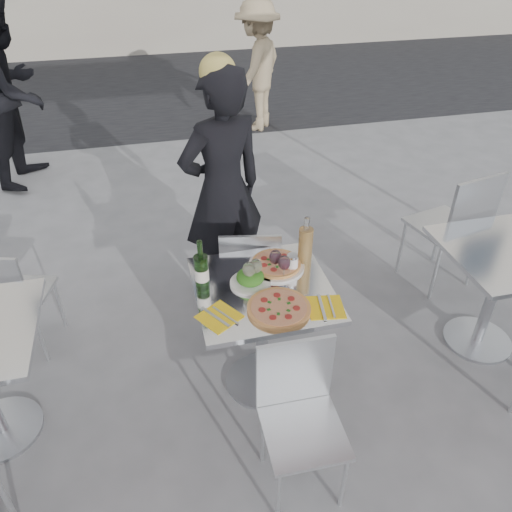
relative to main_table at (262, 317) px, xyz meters
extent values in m
plane|color=slate|center=(0.00, 0.00, -0.54)|extent=(80.00, 80.00, 0.00)
cube|color=black|center=(0.00, 6.50, -0.54)|extent=(24.00, 5.00, 0.00)
cylinder|color=#B7BABF|center=(0.00, 0.00, -0.53)|extent=(0.44, 0.44, 0.02)
cylinder|color=#B7BABF|center=(0.00, 0.00, -0.17)|extent=(0.07, 0.07, 0.72)
cube|color=silver|center=(0.00, 0.00, 0.20)|extent=(0.72, 0.72, 0.03)
cylinder|color=#B7BABF|center=(-1.50, 0.00, -0.53)|extent=(0.44, 0.44, 0.02)
cylinder|color=#B7BABF|center=(1.50, 0.00, -0.53)|extent=(0.44, 0.44, 0.02)
cylinder|color=#B7BABF|center=(1.50, 0.00, -0.17)|extent=(0.07, 0.07, 0.72)
cube|color=silver|center=(1.50, 0.00, 0.20)|extent=(0.72, 0.72, 0.03)
cylinder|color=silver|center=(0.25, 0.70, -0.34)|extent=(0.02, 0.02, 0.40)
cylinder|color=silver|center=(-0.06, 0.77, -0.34)|extent=(0.02, 0.02, 0.40)
cylinder|color=silver|center=(0.19, 0.39, -0.34)|extent=(0.02, 0.02, 0.40)
cylinder|color=silver|center=(-0.13, 0.45, -0.34)|extent=(0.02, 0.02, 0.40)
cube|color=silver|center=(0.06, 0.58, -0.13)|extent=(0.44, 0.44, 0.02)
cube|color=silver|center=(0.02, 0.40, 0.08)|extent=(0.37, 0.10, 0.40)
cylinder|color=silver|center=(-0.13, -0.84, -0.34)|extent=(0.02, 0.02, 0.40)
cylinder|color=silver|center=(0.18, -0.84, -0.34)|extent=(0.02, 0.02, 0.40)
cylinder|color=silver|center=(-0.13, -0.52, -0.34)|extent=(0.02, 0.02, 0.40)
cylinder|color=silver|center=(0.19, -0.52, -0.34)|extent=(0.02, 0.02, 0.40)
cube|color=silver|center=(0.03, -0.68, -0.13)|extent=(0.38, 0.38, 0.02)
cube|color=silver|center=(0.03, -0.49, 0.08)|extent=(0.37, 0.03, 0.40)
cylinder|color=silver|center=(-1.21, 0.81, -0.34)|extent=(0.02, 0.02, 0.40)
cylinder|color=silver|center=(-1.52, 0.90, -0.34)|extent=(0.02, 0.02, 0.40)
cylinder|color=silver|center=(-1.30, 0.50, -0.34)|extent=(0.02, 0.02, 0.40)
cube|color=silver|center=(-1.41, 0.70, -0.13)|extent=(0.47, 0.47, 0.02)
cylinder|color=silver|center=(-1.33, -0.57, -0.29)|extent=(0.03, 0.03, 0.50)
cylinder|color=silver|center=(1.70, 0.93, -0.30)|extent=(0.03, 0.03, 0.47)
cylinder|color=silver|center=(1.34, 0.85, -0.30)|extent=(0.03, 0.03, 0.47)
cylinder|color=silver|center=(1.78, 0.57, -0.30)|extent=(0.03, 0.03, 0.47)
cylinder|color=silver|center=(1.42, 0.49, -0.30)|extent=(0.03, 0.03, 0.47)
cube|color=silver|center=(1.56, 0.71, -0.06)|extent=(0.52, 0.52, 0.03)
cube|color=silver|center=(1.61, 0.50, 0.19)|extent=(0.43, 0.12, 0.47)
imported|color=black|center=(-0.04, 0.95, 0.30)|extent=(0.71, 0.58, 1.68)
imported|color=black|center=(-1.70, 3.34, 0.39)|extent=(0.91, 1.05, 1.85)
imported|color=tan|center=(1.00, 4.20, 0.24)|extent=(1.06, 1.15, 1.55)
cylinder|color=tan|center=(0.03, -0.20, 0.22)|extent=(0.32, 0.32, 0.02)
cylinder|color=beige|center=(0.03, -0.19, 0.23)|extent=(0.28, 0.28, 0.00)
cylinder|color=white|center=(0.12, 0.16, 0.22)|extent=(0.32, 0.32, 0.01)
cylinder|color=tan|center=(0.12, 0.16, 0.23)|extent=(0.28, 0.28, 0.02)
cylinder|color=beige|center=(0.12, 0.16, 0.24)|extent=(0.24, 0.24, 0.00)
cylinder|color=white|center=(-0.06, 0.04, 0.22)|extent=(0.22, 0.22, 0.01)
ellipsoid|color=#226318|center=(-0.06, 0.04, 0.26)|extent=(0.15, 0.15, 0.08)
sphere|color=#B21914|center=(-0.02, 0.06, 0.27)|extent=(0.03, 0.03, 0.03)
cylinder|color=#234C1C|center=(-0.31, 0.07, 0.31)|extent=(0.07, 0.07, 0.20)
cone|color=#234C1C|center=(-0.31, 0.07, 0.41)|extent=(0.07, 0.07, 0.03)
cylinder|color=#234C1C|center=(-0.31, 0.07, 0.46)|extent=(0.03, 0.03, 0.10)
cylinder|color=silver|center=(-0.31, 0.07, 0.30)|extent=(0.07, 0.07, 0.07)
cylinder|color=tan|center=(0.29, 0.17, 0.32)|extent=(0.08, 0.08, 0.22)
cylinder|color=white|center=(0.29, 0.17, 0.46)|extent=(0.03, 0.03, 0.08)
cylinder|color=white|center=(0.19, 0.10, 0.26)|extent=(0.06, 0.06, 0.09)
cylinder|color=silver|center=(0.19, 0.10, 0.31)|extent=(0.06, 0.06, 0.02)
cylinder|color=white|center=(-0.07, 0.02, 0.21)|extent=(0.06, 0.06, 0.00)
cylinder|color=white|center=(-0.07, 0.02, 0.26)|extent=(0.01, 0.01, 0.09)
ellipsoid|color=white|center=(-0.07, 0.02, 0.33)|extent=(0.07, 0.07, 0.08)
ellipsoid|color=#EBEDA7|center=(-0.07, 0.02, 0.32)|extent=(0.05, 0.05, 0.05)
cylinder|color=white|center=(-0.03, 0.04, 0.21)|extent=(0.06, 0.06, 0.00)
cylinder|color=white|center=(-0.03, 0.04, 0.26)|extent=(0.01, 0.01, 0.09)
ellipsoid|color=white|center=(-0.03, 0.04, 0.33)|extent=(0.07, 0.07, 0.08)
ellipsoid|color=#EBEDA7|center=(-0.03, 0.04, 0.32)|extent=(0.05, 0.05, 0.05)
cylinder|color=white|center=(0.13, 0.03, 0.21)|extent=(0.06, 0.06, 0.00)
cylinder|color=white|center=(0.13, 0.03, 0.26)|extent=(0.01, 0.01, 0.09)
ellipsoid|color=white|center=(0.13, 0.03, 0.33)|extent=(0.07, 0.07, 0.08)
ellipsoid|color=#40091A|center=(0.13, 0.03, 0.32)|extent=(0.05, 0.05, 0.05)
cylinder|color=white|center=(0.09, 0.10, 0.21)|extent=(0.06, 0.06, 0.00)
cylinder|color=white|center=(0.09, 0.10, 0.26)|extent=(0.01, 0.01, 0.09)
ellipsoid|color=white|center=(0.09, 0.10, 0.33)|extent=(0.07, 0.07, 0.08)
ellipsoid|color=#40091A|center=(0.09, 0.10, 0.32)|extent=(0.05, 0.05, 0.05)
cube|color=yellow|center=(-0.27, -0.18, 0.21)|extent=(0.25, 0.25, 0.00)
cube|color=#B7BABF|center=(-0.29, -0.18, 0.22)|extent=(0.12, 0.18, 0.00)
cube|color=#B7BABF|center=(-0.24, -0.18, 0.22)|extent=(0.11, 0.16, 0.00)
cube|color=yellow|center=(0.27, -0.23, 0.21)|extent=(0.21, 0.21, 0.00)
cube|color=#B7BABF|center=(0.25, -0.23, 0.22)|extent=(0.05, 0.20, 0.00)
cube|color=#B7BABF|center=(0.30, -0.23, 0.22)|extent=(0.04, 0.18, 0.00)
camera|label=1|loc=(-0.52, -2.01, 1.88)|focal=35.00mm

